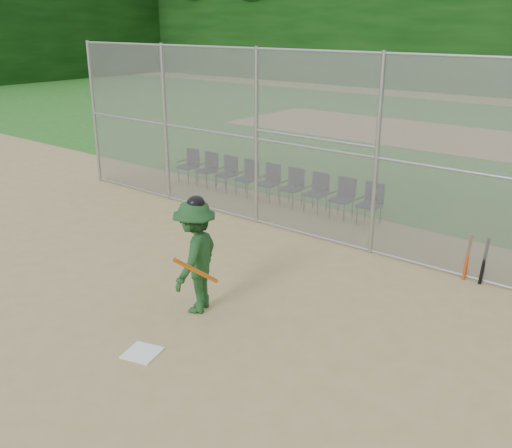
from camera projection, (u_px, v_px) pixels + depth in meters
The scene contains 16 objects.
ground at pixel (153, 335), 8.66m from camera, with size 100.00×100.00×0.00m, color tan.
grass_strip at pixel (509, 145), 21.86m from camera, with size 100.00×100.00×0.00m, color #26681F.
dirt_patch_far at pixel (509, 145), 21.86m from camera, with size 24.00×24.00×0.00m, color tan.
backstop_fence at pixel (333, 147), 11.63m from camera, with size 16.09×0.09×4.00m.
home_plate at pixel (142, 353), 8.18m from camera, with size 0.47×0.47×0.02m, color white.
batter_at_plate at pixel (196, 256), 9.12m from camera, with size 1.10×1.44×1.97m.
spare_bats at pixel (476, 259), 10.36m from camera, with size 0.36×0.26×0.84m.
chair_0 at pixel (188, 166), 16.75m from camera, with size 0.54×0.52×0.96m, color #0D1433, non-canonical shape.
chair_1 at pixel (206, 170), 16.31m from camera, with size 0.54×0.52×0.96m, color #0D1433, non-canonical shape.
chair_2 at pixel (226, 174), 15.87m from camera, with size 0.54×0.52×0.96m, color #0D1433, non-canonical shape.
chair_3 at pixel (246, 178), 15.43m from camera, with size 0.54×0.52×0.96m, color #0D1433, non-canonical shape.
chair_4 at pixel (268, 183), 14.99m from camera, with size 0.54×0.52×0.96m, color #0D1433, non-canonical shape.
chair_5 at pixel (291, 188), 14.55m from camera, with size 0.54×0.52×0.96m, color #0D1433, non-canonical shape.
chair_6 at pixel (316, 193), 14.11m from camera, with size 0.54×0.52×0.96m, color #0D1433, non-canonical shape.
chair_7 at pixel (342, 199), 13.67m from camera, with size 0.54×0.52×0.96m, color #0D1433, non-canonical shape.
chair_8 at pixel (369, 205), 13.23m from camera, with size 0.54×0.52×0.96m, color #0D1433, non-canonical shape.
Camera 1 is at (5.98, -4.93, 4.50)m, focal length 40.00 mm.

